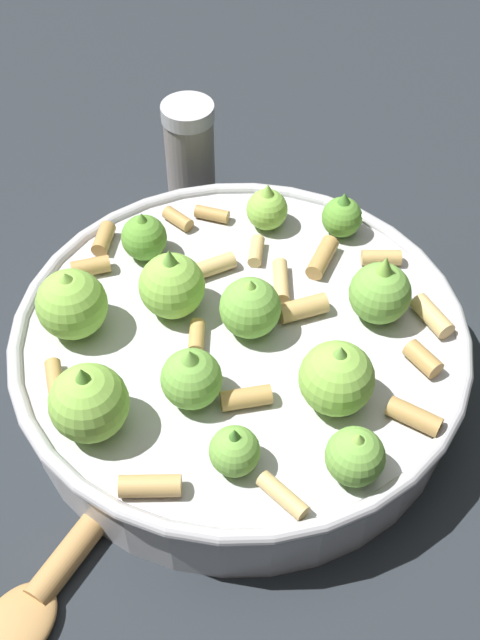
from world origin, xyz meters
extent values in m
plane|color=#23282D|center=(0.00, 0.00, 0.00)|extent=(2.40, 2.40, 0.00)
cylinder|color=#B7B7BC|center=(0.00, 0.00, 0.02)|extent=(0.27, 0.27, 0.05)
torus|color=#B7B7BC|center=(0.00, 0.00, 0.05)|extent=(0.28, 0.28, 0.01)
sphere|color=#8CC64C|center=(0.10, 0.04, 0.07)|extent=(0.04, 0.04, 0.04)
cone|color=#609E38|center=(0.10, 0.04, 0.09)|extent=(0.02, 0.02, 0.02)
sphere|color=#8CC64C|center=(0.03, -0.03, 0.07)|extent=(0.04, 0.04, 0.04)
cone|color=#75B247|center=(0.03, -0.03, 0.09)|extent=(0.02, 0.02, 0.02)
sphere|color=#8CC64C|center=(-0.05, -0.09, 0.06)|extent=(0.03, 0.03, 0.03)
cone|color=#8CC64C|center=(-0.05, -0.09, 0.08)|extent=(0.01, 0.01, 0.01)
sphere|color=#8CC64C|center=(0.09, -0.03, 0.07)|extent=(0.04, 0.04, 0.04)
cone|color=#8CC64C|center=(0.09, -0.03, 0.09)|extent=(0.02, 0.02, 0.01)
sphere|color=#8CC64C|center=(-0.03, 0.07, 0.07)|extent=(0.04, 0.04, 0.04)
cone|color=#75B247|center=(-0.03, 0.07, 0.09)|extent=(0.02, 0.02, 0.01)
sphere|color=#75B247|center=(0.03, 0.09, 0.06)|extent=(0.03, 0.03, 0.03)
cone|color=#4C8933|center=(0.03, 0.09, 0.08)|extent=(0.01, 0.01, 0.01)
sphere|color=#609E38|center=(-0.09, -0.06, 0.06)|extent=(0.03, 0.03, 0.03)
cone|color=#4C8933|center=(-0.09, -0.06, 0.08)|extent=(0.01, 0.01, 0.01)
sphere|color=#75B247|center=(-0.09, 0.01, 0.07)|extent=(0.04, 0.04, 0.04)
cone|color=#8CC64C|center=(-0.09, 0.01, 0.09)|extent=(0.02, 0.02, 0.02)
sphere|color=#75B247|center=(-0.03, 0.11, 0.07)|extent=(0.03, 0.03, 0.03)
cone|color=#8CC64C|center=(-0.03, 0.11, 0.08)|extent=(0.01, 0.01, 0.01)
sphere|color=#609E38|center=(0.04, -0.08, 0.06)|extent=(0.03, 0.03, 0.03)
cone|color=#609E38|center=(0.04, -0.08, 0.08)|extent=(0.01, 0.01, 0.01)
sphere|color=#75B247|center=(-0.01, 0.00, 0.07)|extent=(0.04, 0.04, 0.04)
cone|color=#8CC64C|center=(-0.01, 0.00, 0.09)|extent=(0.02, 0.02, 0.01)
sphere|color=#75B247|center=(0.04, 0.04, 0.07)|extent=(0.03, 0.03, 0.03)
cone|color=#75B247|center=(0.04, 0.04, 0.08)|extent=(0.02, 0.02, 0.01)
cylinder|color=tan|center=(-0.07, 0.09, 0.06)|extent=(0.03, 0.03, 0.01)
cylinder|color=tan|center=(-0.11, -0.03, 0.05)|extent=(0.03, 0.02, 0.01)
cylinder|color=tan|center=(0.06, -0.10, 0.05)|extent=(0.02, 0.03, 0.01)
cylinder|color=tan|center=(-0.09, 0.06, 0.06)|extent=(0.02, 0.03, 0.01)
cylinder|color=tan|center=(-0.04, -0.03, 0.05)|extent=(0.02, 0.03, 0.01)
cylinder|color=tan|center=(0.01, -0.11, 0.05)|extent=(0.02, 0.02, 0.01)
cylinder|color=tan|center=(-0.07, -0.04, 0.06)|extent=(0.03, 0.03, 0.01)
cylinder|color=tan|center=(0.08, 0.09, 0.06)|extent=(0.03, 0.02, 0.01)
cylinder|color=tan|center=(-0.04, 0.00, 0.06)|extent=(0.03, 0.01, 0.01)
cylinder|color=tan|center=(0.02, 0.12, 0.05)|extent=(0.02, 0.03, 0.01)
cylinder|color=tan|center=(0.08, -0.08, 0.05)|extent=(0.03, 0.01, 0.01)
cylinder|color=tan|center=(0.11, 0.01, 0.05)|extent=(0.01, 0.03, 0.01)
cylinder|color=tan|center=(-0.03, -0.06, 0.05)|extent=(0.02, 0.02, 0.01)
cylinder|color=tan|center=(-0.11, 0.03, 0.06)|extent=(0.02, 0.03, 0.01)
cylinder|color=tan|center=(0.01, 0.05, 0.06)|extent=(0.03, 0.02, 0.01)
cylinder|color=tan|center=(0.03, 0.00, 0.05)|extent=(0.02, 0.02, 0.01)
cylinder|color=tan|center=(-0.01, -0.10, 0.05)|extent=(0.02, 0.02, 0.01)
cylinder|color=tan|center=(0.00, -0.05, 0.05)|extent=(0.03, 0.01, 0.01)
cylinder|color=gray|center=(-0.02, -0.19, 0.04)|extent=(0.04, 0.04, 0.08)
cylinder|color=silver|center=(-0.02, -0.19, 0.08)|extent=(0.04, 0.04, 0.01)
cylinder|color=#B2844C|center=(0.08, 0.05, 0.01)|extent=(0.15, 0.13, 0.02)
ellipsoid|color=#B2844C|center=(0.16, 0.12, 0.01)|extent=(0.06, 0.06, 0.01)
camera|label=1|loc=(0.10, 0.30, 0.42)|focal=44.05mm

